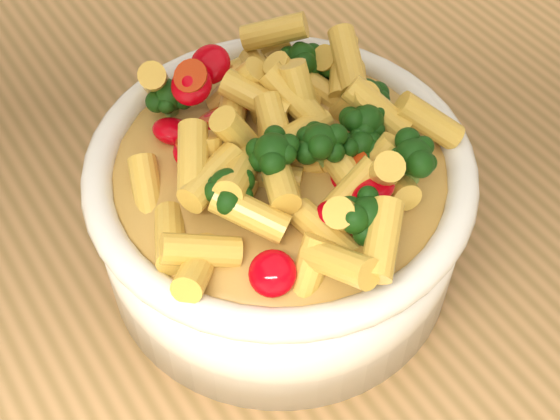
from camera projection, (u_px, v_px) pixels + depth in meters
table at (260, 371)px, 0.57m from camera, size 1.20×0.80×0.90m
serving_bowl at (280, 209)px, 0.47m from camera, size 0.22×0.22×0.10m
pasta_salad at (280, 140)px, 0.42m from camera, size 0.18×0.18×0.04m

